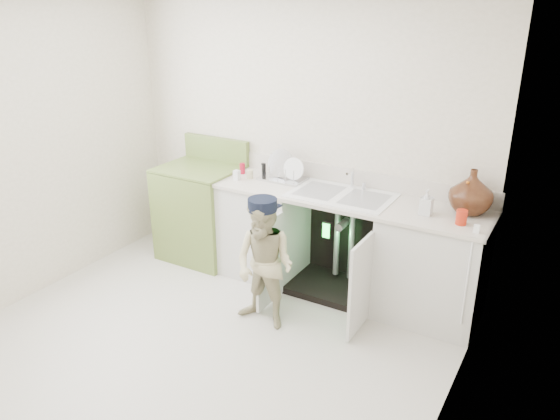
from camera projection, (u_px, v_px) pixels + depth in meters
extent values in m
plane|color=beige|center=(206.00, 340.00, 4.16)|extent=(3.50, 3.50, 0.00)
cube|color=silver|center=(301.00, 139.00, 4.90)|extent=(3.50, 2.50, 0.02)
cube|color=silver|center=(29.00, 151.00, 4.52)|extent=(2.50, 3.00, 0.02)
cube|color=silver|center=(459.00, 240.00, 2.88)|extent=(2.50, 3.00, 0.02)
cube|color=silver|center=(261.00, 228.00, 5.08)|extent=(0.80, 0.60, 0.86)
cube|color=silver|center=(431.00, 268.00, 4.33)|extent=(0.80, 0.60, 0.86)
cube|color=black|center=(352.00, 235.00, 4.93)|extent=(0.80, 0.06, 0.86)
cube|color=black|center=(337.00, 287.00, 4.86)|extent=(0.80, 0.60, 0.06)
cylinder|color=gray|center=(337.00, 239.00, 4.81)|extent=(0.05, 0.05, 0.70)
cylinder|color=gray|center=(351.00, 242.00, 4.75)|extent=(0.05, 0.05, 0.70)
cylinder|color=gray|center=(343.00, 224.00, 4.68)|extent=(0.07, 0.18, 0.07)
cube|color=silver|center=(270.00, 262.00, 4.51)|extent=(0.03, 0.40, 0.76)
cube|color=silver|center=(360.00, 286.00, 4.13)|extent=(0.02, 0.40, 0.76)
cube|color=beige|center=(341.00, 197.00, 4.54)|extent=(2.44, 0.64, 0.03)
cube|color=beige|center=(356.00, 178.00, 4.74)|extent=(2.44, 0.02, 0.15)
cube|color=white|center=(342.00, 196.00, 4.54)|extent=(0.85, 0.55, 0.02)
cube|color=gray|center=(319.00, 191.00, 4.63)|extent=(0.34, 0.40, 0.01)
cube|color=gray|center=(365.00, 199.00, 4.44)|extent=(0.34, 0.40, 0.01)
cylinder|color=silver|center=(353.00, 178.00, 4.68)|extent=(0.03, 0.03, 0.17)
cylinder|color=silver|center=(350.00, 172.00, 4.60)|extent=(0.02, 0.14, 0.02)
cylinder|color=silver|center=(364.00, 186.00, 4.65)|extent=(0.04, 0.04, 0.06)
cylinder|color=white|center=(467.00, 282.00, 3.89)|extent=(0.01, 0.01, 0.70)
cube|color=white|center=(477.00, 229.00, 3.82)|extent=(0.04, 0.02, 0.06)
cube|color=silver|center=(283.00, 178.00, 4.92)|extent=(0.41, 0.27, 0.02)
cylinder|color=silver|center=(281.00, 170.00, 4.93)|extent=(0.25, 0.09, 0.25)
cylinder|color=white|center=(294.00, 174.00, 4.85)|extent=(0.20, 0.05, 0.20)
cylinder|color=silver|center=(262.00, 172.00, 4.89)|extent=(0.01, 0.01, 0.12)
cylinder|color=silver|center=(269.00, 173.00, 4.86)|extent=(0.01, 0.01, 0.12)
cylinder|color=silver|center=(277.00, 174.00, 4.82)|extent=(0.01, 0.01, 0.12)
cylinder|color=silver|center=(285.00, 176.00, 4.78)|extent=(0.01, 0.01, 0.12)
cylinder|color=silver|center=(294.00, 177.00, 4.74)|extent=(0.01, 0.01, 0.12)
imported|color=#422913|center=(471.00, 192.00, 4.12)|extent=(0.33, 0.33, 0.35)
imported|color=orange|center=(466.00, 198.00, 4.11)|extent=(0.10, 0.10, 0.27)
imported|color=silver|center=(427.00, 202.00, 4.11)|extent=(0.09, 0.09, 0.20)
cylinder|color=red|center=(461.00, 217.00, 3.95)|extent=(0.08, 0.08, 0.11)
cylinder|color=#AB0E24|center=(242.00, 169.00, 5.07)|extent=(0.05, 0.05, 0.10)
cylinder|color=#C3B98F|center=(250.00, 174.00, 4.95)|extent=(0.06, 0.06, 0.08)
cylinder|color=black|center=(264.00, 170.00, 5.00)|extent=(0.04, 0.04, 0.12)
cube|color=silver|center=(237.00, 175.00, 4.90)|extent=(0.05, 0.05, 0.09)
cube|color=olive|center=(202.00, 213.00, 5.37)|extent=(0.74, 0.65, 0.90)
cube|color=olive|center=(199.00, 168.00, 5.20)|extent=(0.74, 0.65, 0.02)
cube|color=olive|center=(216.00, 149.00, 5.38)|extent=(0.74, 0.06, 0.23)
cylinder|color=black|center=(173.00, 170.00, 5.16)|extent=(0.17, 0.17, 0.02)
cylinder|color=silver|center=(173.00, 169.00, 5.15)|extent=(0.20, 0.20, 0.01)
cylinder|color=black|center=(194.00, 162.00, 5.41)|extent=(0.17, 0.17, 0.02)
cylinder|color=silver|center=(194.00, 161.00, 5.41)|extent=(0.20, 0.20, 0.01)
cylinder|color=black|center=(205.00, 176.00, 4.98)|extent=(0.17, 0.17, 0.02)
cylinder|color=silver|center=(204.00, 175.00, 4.98)|extent=(0.20, 0.20, 0.01)
cylinder|color=black|center=(225.00, 167.00, 5.24)|extent=(0.17, 0.17, 0.02)
cylinder|color=silver|center=(225.00, 166.00, 5.24)|extent=(0.20, 0.20, 0.01)
imported|color=beige|center=(265.00, 265.00, 4.19)|extent=(0.52, 0.42, 1.04)
cylinder|color=black|center=(264.00, 206.00, 4.01)|extent=(0.23, 0.23, 0.09)
cube|color=black|center=(272.00, 206.00, 4.10)|extent=(0.17, 0.10, 0.01)
cube|color=black|center=(326.00, 230.00, 4.31)|extent=(0.07, 0.01, 0.14)
cube|color=#26F23F|center=(326.00, 231.00, 4.31)|extent=(0.06, 0.00, 0.12)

